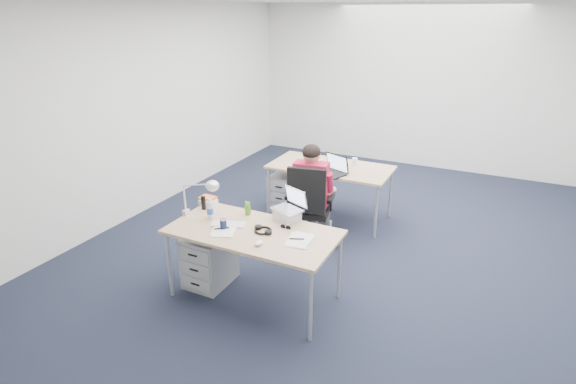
{
  "coord_description": "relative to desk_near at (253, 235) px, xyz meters",
  "views": [
    {
      "loc": [
        1.42,
        -4.66,
        2.64
      ],
      "look_at": [
        -0.54,
        -0.67,
        0.85
      ],
      "focal_mm": 28.0,
      "sensor_mm": 36.0,
      "label": 1
    }
  ],
  "objects": [
    {
      "name": "far_cup",
      "position": [
        0.25,
        2.25,
        0.1
      ],
      "size": [
        0.09,
        0.09,
        0.11
      ],
      "primitive_type": "cylinder",
      "rotation": [
        0.0,
        0.0,
        -0.2
      ],
      "color": "white",
      "rests_on": "desk_far"
    },
    {
      "name": "floor",
      "position": [
        0.54,
        1.42,
        -0.68
      ],
      "size": [
        7.0,
        7.0,
        0.0
      ],
      "primitive_type": "plane",
      "color": "black",
      "rests_on": "ground"
    },
    {
      "name": "desk_far",
      "position": [
        -0.03,
        2.09,
        0.0
      ],
      "size": [
        1.6,
        0.8,
        0.73
      ],
      "color": "tan",
      "rests_on": "ground"
    },
    {
      "name": "computer_mouse",
      "position": [
        0.19,
        -0.22,
        0.06
      ],
      "size": [
        0.07,
        0.1,
        0.04
      ],
      "primitive_type": "ellipsoid",
      "rotation": [
        0.0,
        0.0,
        -0.03
      ],
      "color": "white",
      "rests_on": "desk_near"
    },
    {
      "name": "office_chair",
      "position": [
        0.07,
        1.17,
        -0.38
      ],
      "size": [
        0.79,
        0.79,
        1.06
      ],
      "rotation": [
        0.0,
        0.0,
        0.21
      ],
      "color": "black",
      "rests_on": "ground"
    },
    {
      "name": "sunglasses",
      "position": [
        0.26,
        0.17,
        0.06
      ],
      "size": [
        0.11,
        0.05,
        0.02
      ],
      "primitive_type": null,
      "rotation": [
        0.0,
        0.0,
        -0.0
      ],
      "color": "black",
      "rests_on": "desk_near"
    },
    {
      "name": "drawer_pedestal_near",
      "position": [
        -0.54,
        0.02,
        -0.41
      ],
      "size": [
        0.4,
        0.5,
        0.55
      ],
      "primitive_type": "cube",
      "color": "#95979A",
      "rests_on": "ground"
    },
    {
      "name": "papers_right",
      "position": [
        0.47,
        0.0,
        0.05
      ],
      "size": [
        0.23,
        0.31,
        0.01
      ],
      "primitive_type": "cube",
      "rotation": [
        0.0,
        0.0,
        0.09
      ],
      "color": "#FEFF93",
      "rests_on": "desk_near"
    },
    {
      "name": "seated_person",
      "position": [
        0.05,
        1.34,
        -0.05
      ],
      "size": [
        0.42,
        0.71,
        1.26
      ],
      "rotation": [
        0.0,
        0.0,
        0.14
      ],
      "color": "#B5193C",
      "rests_on": "ground"
    },
    {
      "name": "drawer_pedestal_far",
      "position": [
        -0.63,
        2.01,
        -0.41
      ],
      "size": [
        0.4,
        0.5,
        0.55
      ],
      "primitive_type": "cube",
      "color": "#95979A",
      "rests_on": "ground"
    },
    {
      "name": "desk_near",
      "position": [
        0.0,
        0.0,
        0.0
      ],
      "size": [
        1.6,
        0.8,
        0.73
      ],
      "color": "tan",
      "rests_on": "ground"
    },
    {
      "name": "headphones",
      "position": [
        0.1,
        0.02,
        0.06
      ],
      "size": [
        0.26,
        0.23,
        0.03
      ],
      "primitive_type": null,
      "rotation": [
        0.0,
        0.0,
        -0.36
      ],
      "color": "black",
      "rests_on": "desk_near"
    },
    {
      "name": "far_papers",
      "position": [
        -0.4,
        2.31,
        0.05
      ],
      "size": [
        0.29,
        0.32,
        0.01
      ],
      "primitive_type": "cube",
      "rotation": [
        0.0,
        0.0,
        0.46
      ],
      "color": "white",
      "rests_on": "desk_far"
    },
    {
      "name": "dark_laptop",
      "position": [
        0.08,
        1.8,
        0.17
      ],
      "size": [
        0.45,
        0.45,
        0.26
      ],
      "primitive_type": null,
      "rotation": [
        0.0,
        0.0,
        -0.38
      ],
      "color": "black",
      "rests_on": "desk_far"
    },
    {
      "name": "wireless_keyboard",
      "position": [
        -0.27,
        -0.0,
        0.05
      ],
      "size": [
        0.34,
        0.23,
        0.02
      ],
      "primitive_type": "cube",
      "rotation": [
        0.0,
        0.0,
        0.35
      ],
      "color": "white",
      "rests_on": "desk_near"
    },
    {
      "name": "papers_left",
      "position": [
        -0.25,
        -0.12,
        0.05
      ],
      "size": [
        0.3,
        0.36,
        0.01
      ],
      "primitive_type": "cube",
      "rotation": [
        0.0,
        0.0,
        0.35
      ],
      "color": "#FEFF93",
      "rests_on": "desk_near"
    },
    {
      "name": "room",
      "position": [
        0.54,
        1.42,
        1.03
      ],
      "size": [
        6.02,
        7.02,
        2.8
      ],
      "color": "silver",
      "rests_on": "ground"
    },
    {
      "name": "cordless_phone",
      "position": [
        -0.7,
        0.19,
        0.12
      ],
      "size": [
        0.04,
        0.03,
        0.15
      ],
      "primitive_type": "cube",
      "rotation": [
        0.0,
        0.0,
        -0.14
      ],
      "color": "black",
      "rests_on": "desk_near"
    },
    {
      "name": "book_stack",
      "position": [
        -0.75,
        0.34,
        0.09
      ],
      "size": [
        0.2,
        0.17,
        0.08
      ],
      "primitive_type": "cube",
      "rotation": [
        0.0,
        0.0,
        -0.24
      ],
      "color": "silver",
      "rests_on": "desk_near"
    },
    {
      "name": "water_bottle",
      "position": [
        -0.51,
        0.05,
        0.15
      ],
      "size": [
        0.07,
        0.07,
        0.21
      ],
      "primitive_type": "cylinder",
      "rotation": [
        0.0,
        0.0,
        -0.16
      ],
      "color": "silver",
      "rests_on": "desk_near"
    },
    {
      "name": "desk_lamp",
      "position": [
        -0.65,
        0.01,
        0.27
      ],
      "size": [
        0.42,
        0.26,
        0.45
      ],
      "primitive_type": null,
      "rotation": [
        0.0,
        0.0,
        -0.33
      ],
      "color": "silver",
      "rests_on": "desk_near"
    },
    {
      "name": "can_koozie",
      "position": [
        -0.27,
        -0.09,
        0.1
      ],
      "size": [
        0.08,
        0.08,
        0.1
      ],
      "primitive_type": "cylinder",
      "rotation": [
        0.0,
        0.0,
        -0.21
      ],
      "color": "#141E40",
      "rests_on": "desk_near"
    },
    {
      "name": "bear_figurine",
      "position": [
        -0.23,
        0.29,
        0.12
      ],
      "size": [
        0.09,
        0.07,
        0.15
      ],
      "primitive_type": null,
      "rotation": [
        0.0,
        0.0,
        0.16
      ],
      "color": "#387B21",
      "rests_on": "desk_near"
    },
    {
      "name": "silver_laptop",
      "position": [
        0.19,
        0.35,
        0.2
      ],
      "size": [
        0.35,
        0.32,
        0.3
      ],
      "primitive_type": null,
      "rotation": [
        0.0,
        0.0,
        -0.38
      ],
      "color": "silver",
      "rests_on": "desk_near"
    }
  ]
}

